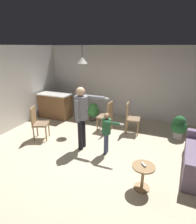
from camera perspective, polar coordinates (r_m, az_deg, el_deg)
name	(u,v)px	position (r m, az deg, el deg)	size (l,w,h in m)	color
ground	(92,156)	(4.96, -1.88, -13.12)	(7.68, 7.68, 0.00)	beige
wall_back	(125,82)	(7.34, 8.31, 8.87)	(6.40, 0.10, 2.70)	silver
kitchen_counter	(55,105)	(7.51, -12.80, 1.96)	(1.26, 0.66, 0.95)	brown
side_table_by_couch	(143,174)	(3.92, 13.45, -17.94)	(0.44, 0.44, 0.52)	#99754C
person_adult	(82,112)	(4.88, -4.99, 0.07)	(0.84, 0.50, 1.71)	black
person_child	(107,129)	(4.75, 2.68, -5.16)	(0.58, 0.32, 1.12)	#384260
dining_chair_by_counter	(131,117)	(6.05, 9.93, -1.43)	(0.46, 0.46, 1.00)	#99754C
dining_chair_near_wall	(107,115)	(6.10, 2.67, -0.96)	(0.45, 0.45, 1.00)	#99754C
dining_chair_centre_back	(38,122)	(5.85, -17.76, -2.86)	(0.55, 0.55, 1.00)	#99754C
potted_plant_corner	(179,126)	(6.17, 23.38, -3.91)	(0.47, 0.47, 0.72)	#B7B2AD
potted_plant_by_wall	(93,111)	(7.02, -1.46, 0.32)	(0.44, 0.44, 0.68)	#4C4742
spare_remote_on_table	(144,165)	(3.81, 13.67, -15.26)	(0.04, 0.13, 0.04)	white
ceiling_light_pendant	(82,60)	(6.05, -4.77, 15.39)	(0.32, 0.32, 0.55)	silver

